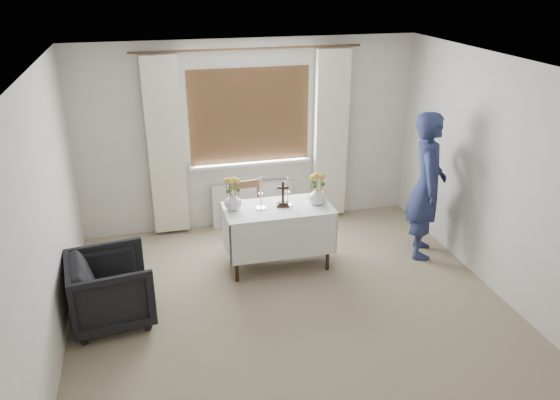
# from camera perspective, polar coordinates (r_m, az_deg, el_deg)

# --- Properties ---
(ground) EXTENTS (5.00, 5.00, 0.00)m
(ground) POSITION_cam_1_polar(r_m,az_deg,el_deg) (5.62, 2.13, -12.88)
(ground) COLOR gray
(ground) RESTS_ON ground
(altar_table) EXTENTS (1.24, 0.64, 0.76)m
(altar_table) POSITION_cam_1_polar(r_m,az_deg,el_deg) (6.43, -0.21, -3.87)
(altar_table) COLOR white
(altar_table) RESTS_ON ground
(wooden_chair) EXTENTS (0.43, 0.43, 0.88)m
(wooden_chair) POSITION_cam_1_polar(r_m,az_deg,el_deg) (6.77, -3.29, -1.89)
(wooden_chair) COLOR #523B1C
(wooden_chair) RESTS_ON ground
(armchair) EXTENTS (0.89, 0.87, 0.72)m
(armchair) POSITION_cam_1_polar(r_m,az_deg,el_deg) (5.74, -17.23, -8.85)
(armchair) COLOR black
(armchair) RESTS_ON ground
(person) EXTENTS (0.66, 0.78, 1.80)m
(person) POSITION_cam_1_polar(r_m,az_deg,el_deg) (6.74, 15.10, 1.45)
(person) COLOR navy
(person) RESTS_ON ground
(radiator) EXTENTS (1.10, 0.10, 0.60)m
(radiator) POSITION_cam_1_polar(r_m,az_deg,el_deg) (7.52, -2.92, -0.38)
(radiator) COLOR silver
(radiator) RESTS_ON ground
(wooden_cross) EXTENTS (0.16, 0.13, 0.31)m
(wooden_cross) POSITION_cam_1_polar(r_m,az_deg,el_deg) (6.23, 0.30, 0.64)
(wooden_cross) COLOR black
(wooden_cross) RESTS_ON altar_table
(candlestick_left) EXTENTS (0.11, 0.11, 0.39)m
(candlestick_left) POSITION_cam_1_polar(r_m,az_deg,el_deg) (6.16, -2.03, 0.76)
(candlestick_left) COLOR silver
(candlestick_left) RESTS_ON altar_table
(candlestick_right) EXTENTS (0.11, 0.11, 0.34)m
(candlestick_right) POSITION_cam_1_polar(r_m,az_deg,el_deg) (6.25, 0.80, 0.91)
(candlestick_right) COLOR silver
(candlestick_right) RESTS_ON altar_table
(flower_vase_left) EXTENTS (0.26, 0.26, 0.21)m
(flower_vase_left) POSITION_cam_1_polar(r_m,az_deg,el_deg) (6.19, -4.95, -0.09)
(flower_vase_left) COLOR silver
(flower_vase_left) RESTS_ON altar_table
(flower_vase_right) EXTENTS (0.25, 0.25, 0.21)m
(flower_vase_right) POSITION_cam_1_polar(r_m,az_deg,el_deg) (6.33, 3.87, 0.48)
(flower_vase_right) COLOR silver
(flower_vase_right) RESTS_ON altar_table
(wicker_basket) EXTENTS (0.25, 0.25, 0.08)m
(wicker_basket) POSITION_cam_1_polar(r_m,az_deg,el_deg) (6.50, 3.84, 0.49)
(wicker_basket) COLOR brown
(wicker_basket) RESTS_ON altar_table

